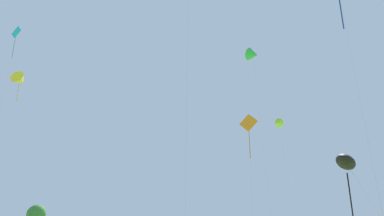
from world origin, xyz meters
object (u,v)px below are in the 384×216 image
Objects in this scene: kite_black_parafoil at (346,162)px; kite_lime_delta at (278,123)px; kite_yellow_delta at (20,80)px; kite_orange_diamond at (249,125)px; tree_distant_right at (36,214)px; kite_green_delta at (253,55)px; kite_cyan_diamond at (16,36)px.

kite_lime_delta is (7.27, 34.36, 12.90)m from kite_black_parafoil.
kite_black_parafoil is at bearing -40.71° from kite_yellow_delta.
kite_orange_diamond is 64.55m from tree_distant_right.
kite_green_delta is 63.17m from tree_distant_right.
tree_distant_right is (-42.46, 67.26, -1.75)m from kite_black_parafoil.
kite_yellow_delta is 38.20m from kite_orange_diamond.
kite_green_delta is (40.50, 4.40, 0.69)m from kite_cyan_diamond.
kite_green_delta is at bearing 70.30° from kite_orange_diamond.
kite_orange_diamond is (34.00, -13.81, -10.61)m from kite_yellow_delta.
kite_lime_delta is at bearing 13.74° from kite_green_delta.
kite_cyan_diamond is at bearing -173.80° from kite_green_delta.
kite_black_parafoil is 0.21× the size of kite_green_delta.
kite_green_delta reaches higher than kite_lime_delta.
kite_lime_delta reaches higher than kite_orange_diamond.
kite_black_parafoil is 19.24m from kite_orange_diamond.
kite_lime_delta is 1.31× the size of kite_orange_diamond.
kite_lime_delta is 20.14m from kite_orange_diamond.
kite_cyan_diamond is 4.96× the size of tree_distant_right.
kite_orange_diamond is 2.29× the size of tree_distant_right.
kite_yellow_delta is 41.54m from tree_distant_right.
kite_black_parafoil is (36.41, -31.32, -18.19)m from kite_yellow_delta.
kite_orange_diamond is at bearing -18.23° from kite_cyan_diamond.
kite_cyan_diamond is at bearing 142.10° from kite_black_parafoil.
kite_black_parafoil is 42.22m from kite_green_delta.
kite_cyan_diamond reaches higher than kite_yellow_delta.
tree_distant_right is at bearing 99.56° from kite_yellow_delta.
kite_green_delta is (-4.00, -0.98, 12.74)m from kite_lime_delta.
tree_distant_right is at bearing 128.84° from kite_orange_diamond.
kite_cyan_diamond reaches higher than kite_orange_diamond.
kite_green_delta is (3.27, 33.38, 25.64)m from kite_black_parafoil.
kite_green_delta is (39.68, 2.05, 7.45)m from kite_yellow_delta.
tree_distant_right is at bearing 97.79° from kite_cyan_diamond.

